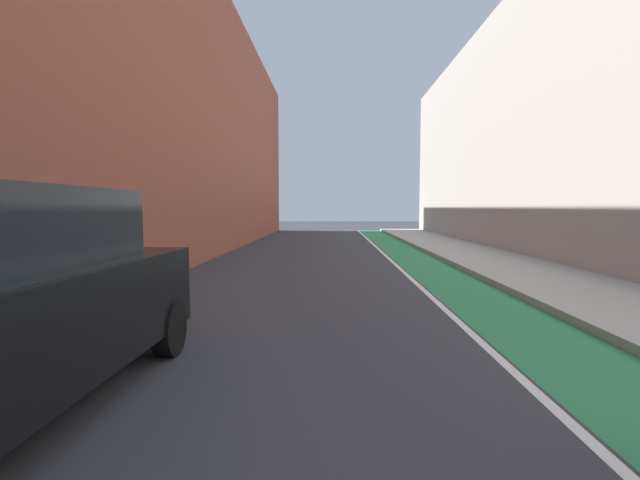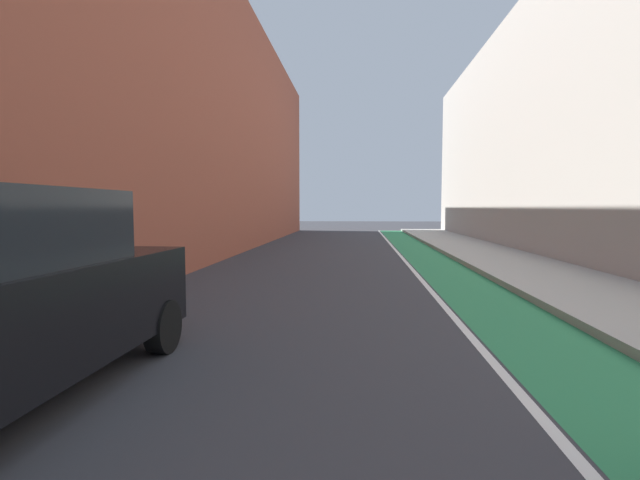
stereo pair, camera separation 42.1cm
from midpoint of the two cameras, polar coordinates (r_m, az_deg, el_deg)
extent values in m
plane|color=#38383D|center=(12.40, 3.29, -4.35)|extent=(96.49, 96.49, 0.00)
cube|color=#2D8451|center=(14.62, 15.31, -3.20)|extent=(1.60, 43.86, 0.00)
cube|color=white|center=(14.48, 11.80, -3.21)|extent=(0.12, 43.86, 0.00)
cube|color=#A8A59E|center=(15.21, 23.93, -2.87)|extent=(3.03, 43.86, 0.14)
cube|color=#9E4C38|center=(15.80, -18.04, 16.18)|extent=(3.00, 43.86, 10.37)
cube|color=#B2ADA3|center=(18.28, 30.55, 13.59)|extent=(2.40, 39.86, 10.03)
cylinder|color=black|center=(6.88, -29.75, -8.89)|extent=(0.23, 0.66, 0.66)
cylinder|color=black|center=(6.09, -16.82, -10.16)|extent=(0.23, 0.66, 0.66)
camera|label=1|loc=(0.21, -88.41, 0.11)|focal=26.07mm
camera|label=2|loc=(0.21, 91.59, -0.11)|focal=26.07mm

